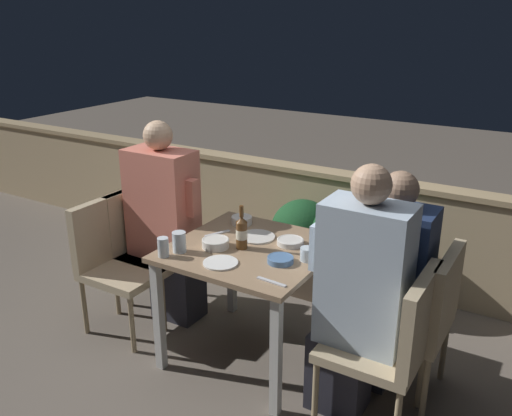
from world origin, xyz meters
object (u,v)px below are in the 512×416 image
chair_left_near (115,254)px  beer_bottle (242,232)px  chair_left_far (145,239)px  chair_right_near (394,337)px  potted_plant (166,218)px  person_blue_shirt (357,296)px  chair_right_far (422,311)px  person_navy_jumper (386,282)px  person_coral_top (167,222)px

chair_left_near → beer_bottle: 0.97m
chair_left_far → chair_right_near: (1.86, -0.29, 0.00)m
chair_left_far → potted_plant: (-0.34, 0.62, -0.11)m
chair_left_near → person_blue_shirt: bearing=-0.2°
chair_right_far → person_navy_jumper: person_navy_jumper is taller
chair_left_near → chair_right_near: same height
person_coral_top → chair_right_near: (1.66, -0.29, -0.16)m
chair_left_far → person_coral_top: person_coral_top is taller
chair_left_far → potted_plant: size_ratio=1.32×
chair_left_far → person_navy_jumper: person_navy_jumper is taller
chair_left_near → chair_right_far: same height
chair_left_far → potted_plant: bearing=118.9°
person_blue_shirt → chair_right_far: bearing=51.5°
person_blue_shirt → chair_left_far: bearing=170.0°
potted_plant → chair_right_far: bearing=-14.8°
chair_right_near → potted_plant: chair_right_near is taller
chair_right_far → person_navy_jumper: 0.23m
chair_left_far → chair_right_near: bearing=-8.9°
chair_left_far → person_blue_shirt: person_blue_shirt is taller
chair_left_far → beer_bottle: size_ratio=3.36×
chair_right_far → chair_left_far: bearing=-179.4°
chair_right_far → potted_plant: 2.33m
person_navy_jumper → potted_plant: (-2.05, 0.60, -0.23)m
chair_left_near → chair_left_far: same height
person_coral_top → person_navy_jumper: bearing=0.8°
person_coral_top → person_blue_shirt: person_coral_top is taller
chair_right_near → chair_right_far: size_ratio=1.00×
chair_left_far → person_coral_top: (0.20, 0.00, 0.16)m
beer_bottle → person_blue_shirt: bearing=-8.7°
chair_left_near → person_navy_jumper: bearing=10.2°
beer_bottle → potted_plant: size_ratio=0.39×
chair_left_near → person_navy_jumper: size_ratio=0.69×
chair_right_near → person_navy_jumper: bearing=116.7°
chair_left_near → person_coral_top: 0.39m
person_coral_top → potted_plant: person_coral_top is taller
chair_right_near → person_blue_shirt: 0.26m
person_navy_jumper → person_coral_top: bearing=-179.2°
chair_left_near → chair_right_near: (1.87, -0.01, 0.00)m
person_coral_top → chair_right_near: person_coral_top is taller
person_coral_top → person_blue_shirt: (1.46, -0.29, 0.00)m
chair_left_near → chair_right_near: 1.87m
chair_left_near → chair_right_far: (1.92, 0.31, 0.00)m
person_coral_top → potted_plant: bearing=131.3°
person_navy_jumper → person_blue_shirt: bearing=-98.1°
person_coral_top → chair_right_far: person_coral_top is taller
chair_right_far → potted_plant: (-2.25, 0.60, -0.11)m
chair_left_near → chair_left_far: bearing=89.1°
chair_right_near → potted_plant: (-2.20, 0.91, -0.11)m
person_blue_shirt → chair_right_far: 0.43m
beer_bottle → potted_plant: 1.54m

